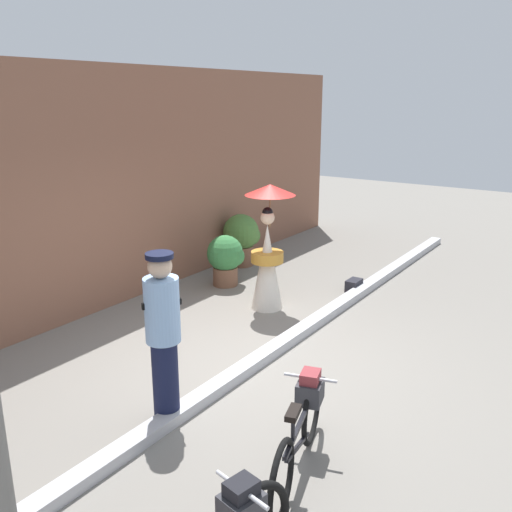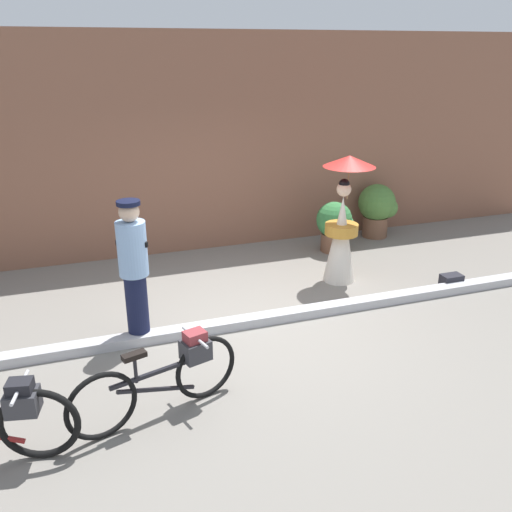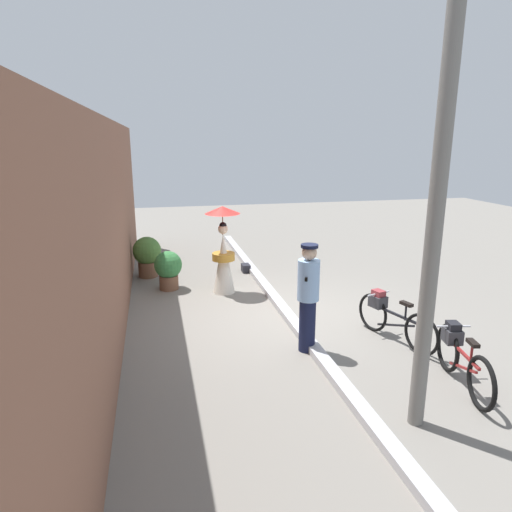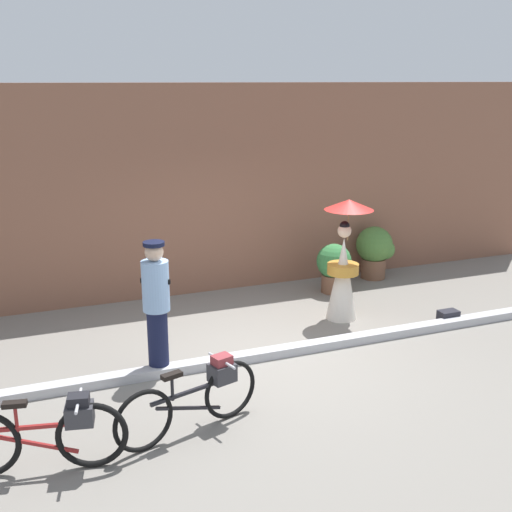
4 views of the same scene
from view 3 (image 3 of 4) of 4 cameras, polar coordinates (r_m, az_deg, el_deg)
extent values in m
plane|color=gray|center=(8.82, 3.76, -7.45)|extent=(30.00, 30.00, 0.00)
cube|color=brown|center=(8.02, -18.20, 3.01)|extent=(14.00, 0.40, 3.59)
cube|color=#B2B2B7|center=(8.79, 3.77, -7.08)|extent=(14.00, 0.20, 0.12)
torus|color=black|center=(8.30, 14.36, -6.83)|extent=(0.66, 0.24, 0.67)
torus|color=black|center=(7.63, 19.95, -9.21)|extent=(0.66, 0.24, 0.67)
cube|color=black|center=(7.90, 17.11, -7.00)|extent=(0.87, 0.29, 0.04)
cube|color=black|center=(7.97, 17.01, -8.25)|extent=(0.76, 0.26, 0.28)
cylinder|color=black|center=(7.74, 18.20, -6.67)|extent=(0.03, 0.03, 0.28)
cube|color=black|center=(7.69, 18.28, -5.70)|extent=(0.24, 0.15, 0.05)
cylinder|color=silver|center=(8.10, 15.05, -4.56)|extent=(0.17, 0.47, 0.03)
cube|color=#333338|center=(8.14, 14.99, -5.49)|extent=(0.31, 0.29, 0.20)
cube|color=maroon|center=(8.10, 15.05, -4.62)|extent=(0.24, 0.21, 0.14)
torus|color=black|center=(7.29, 22.81, -10.53)|extent=(0.69, 0.20, 0.69)
torus|color=black|center=(6.50, 26.32, -14.07)|extent=(0.69, 0.20, 0.69)
cube|color=maroon|center=(6.83, 24.58, -11.13)|extent=(0.82, 0.20, 0.04)
cube|color=maroon|center=(6.91, 24.41, -12.55)|extent=(0.72, 0.18, 0.26)
cylinder|color=maroon|center=(6.64, 25.33, -10.90)|extent=(0.03, 0.03, 0.28)
cube|color=black|center=(6.58, 25.46, -9.78)|extent=(0.23, 0.13, 0.05)
cylinder|color=silver|center=(7.06, 23.42, -8.06)|extent=(0.13, 0.48, 0.03)
cube|color=#333338|center=(7.12, 23.31, -9.12)|extent=(0.30, 0.27, 0.20)
cube|color=black|center=(7.07, 23.41, -8.15)|extent=(0.23, 0.20, 0.14)
cylinder|color=#141938|center=(7.33, 6.41, -8.59)|extent=(0.26, 0.26, 0.85)
cylinder|color=#8CB2E0|center=(7.07, 6.58, -3.01)|extent=(0.34, 0.34, 0.64)
sphere|color=#D8B293|center=(6.95, 6.68, 0.41)|extent=(0.23, 0.23, 0.23)
cylinder|color=black|center=(6.93, 6.70, 1.25)|extent=(0.27, 0.27, 0.05)
cube|color=black|center=(7.05, 6.59, -2.52)|extent=(0.35, 0.23, 0.06)
cone|color=silver|center=(9.93, -4.07, -0.94)|extent=(0.48, 0.48, 1.31)
cylinder|color=#C1842D|center=(9.89, -4.08, -0.06)|extent=(0.49, 0.49, 0.16)
sphere|color=beige|center=(9.75, -4.15, 3.37)|extent=(0.21, 0.21, 0.21)
sphere|color=black|center=(9.74, -4.15, 3.80)|extent=(0.16, 0.16, 0.16)
cylinder|color=olive|center=(9.79, -4.18, 4.17)|extent=(0.02, 0.02, 0.55)
cone|color=red|center=(9.74, -4.21, 5.76)|extent=(0.75, 0.75, 0.16)
cylinder|color=brown|center=(11.47, -13.33, -1.59)|extent=(0.46, 0.46, 0.38)
sphere|color=#4C7A38|center=(11.36, -13.46, 0.64)|extent=(0.68, 0.68, 0.68)
sphere|color=#4C7A38|center=(11.54, -12.93, 0.46)|extent=(0.38, 0.38, 0.38)
cylinder|color=brown|center=(10.43, -10.82, -3.24)|extent=(0.42, 0.42, 0.32)
sphere|color=#387F42|center=(10.32, -10.92, -1.09)|extent=(0.61, 0.61, 0.61)
sphere|color=#387F42|center=(10.49, -10.43, -1.24)|extent=(0.34, 0.34, 0.34)
cube|color=#26262D|center=(11.58, -1.29, -1.52)|extent=(0.31, 0.19, 0.20)
cube|color=black|center=(11.58, -1.01, -1.26)|extent=(0.26, 0.07, 0.07)
cylinder|color=slate|center=(5.22, 21.42, 3.69)|extent=(0.18, 0.18, 4.80)
camera|label=1|loc=(6.43, 52.02, 7.69)|focal=38.89mm
camera|label=2|loc=(10.03, 42.72, 10.85)|focal=37.93mm
camera|label=4|loc=(10.74, 51.82, 10.97)|focal=44.11mm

